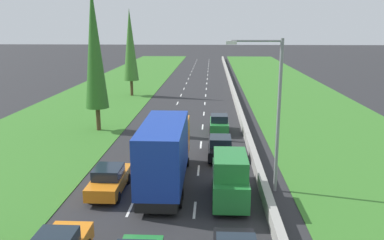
{
  "coord_description": "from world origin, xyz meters",
  "views": [
    {
      "loc": [
        2.58,
        1.36,
        9.67
      ],
      "look_at": [
        0.59,
        41.36,
        0.12
      ],
      "focal_mm": 37.16,
      "sensor_mm": 36.0,
      "label": 1
    }
  ],
  "objects_px": {
    "blue_box_truck_centre_lane": "(165,152)",
    "poplar_tree_second": "(94,48)",
    "green_van_right_lane": "(230,178)",
    "black_sedan_right_lane_fourth": "(220,147)",
    "poplar_tree_third": "(130,45)",
    "orange_sedan_left_lane_third": "(109,180)",
    "green_hatchback_right_lane": "(219,124)",
    "street_light_mast": "(273,105)"
  },
  "relations": [
    {
      "from": "blue_box_truck_centre_lane",
      "to": "poplar_tree_second",
      "type": "relative_size",
      "value": 0.7
    },
    {
      "from": "green_van_right_lane",
      "to": "blue_box_truck_centre_lane",
      "type": "height_order",
      "value": "blue_box_truck_centre_lane"
    },
    {
      "from": "blue_box_truck_centre_lane",
      "to": "black_sedan_right_lane_fourth",
      "type": "bearing_deg",
      "value": 58.02
    },
    {
      "from": "blue_box_truck_centre_lane",
      "to": "green_van_right_lane",
      "type": "bearing_deg",
      "value": -28.86
    },
    {
      "from": "green_van_right_lane",
      "to": "poplar_tree_third",
      "type": "xyz_separation_m",
      "value": [
        -12.33,
        34.17,
        5.65
      ]
    },
    {
      "from": "orange_sedan_left_lane_third",
      "to": "black_sedan_right_lane_fourth",
      "type": "bearing_deg",
      "value": 45.53
    },
    {
      "from": "orange_sedan_left_lane_third",
      "to": "poplar_tree_second",
      "type": "xyz_separation_m",
      "value": [
        -4.65,
        14.18,
        6.91
      ]
    },
    {
      "from": "green_hatchback_right_lane",
      "to": "street_light_mast",
      "type": "height_order",
      "value": "street_light_mast"
    },
    {
      "from": "green_van_right_lane",
      "to": "green_hatchback_right_lane",
      "type": "bearing_deg",
      "value": 91.28
    },
    {
      "from": "black_sedan_right_lane_fourth",
      "to": "orange_sedan_left_lane_third",
      "type": "bearing_deg",
      "value": -134.47
    },
    {
      "from": "green_van_right_lane",
      "to": "black_sedan_right_lane_fourth",
      "type": "relative_size",
      "value": 1.09
    },
    {
      "from": "green_van_right_lane",
      "to": "orange_sedan_left_lane_third",
      "type": "distance_m",
      "value": 7.13
    },
    {
      "from": "green_hatchback_right_lane",
      "to": "poplar_tree_second",
      "type": "height_order",
      "value": "poplar_tree_second"
    },
    {
      "from": "green_van_right_lane",
      "to": "green_hatchback_right_lane",
      "type": "xyz_separation_m",
      "value": [
        -0.33,
        14.87,
        -0.56
      ]
    },
    {
      "from": "blue_box_truck_centre_lane",
      "to": "green_hatchback_right_lane",
      "type": "bearing_deg",
      "value": 74.62
    },
    {
      "from": "black_sedan_right_lane_fourth",
      "to": "street_light_mast",
      "type": "xyz_separation_m",
      "value": [
        2.82,
        -6.04,
        4.42
      ]
    },
    {
      "from": "green_hatchback_right_lane",
      "to": "street_light_mast",
      "type": "relative_size",
      "value": 0.43
    },
    {
      "from": "blue_box_truck_centre_lane",
      "to": "orange_sedan_left_lane_third",
      "type": "xyz_separation_m",
      "value": [
        -3.21,
        -1.25,
        -1.37
      ]
    },
    {
      "from": "orange_sedan_left_lane_third",
      "to": "poplar_tree_third",
      "type": "relative_size",
      "value": 0.38
    },
    {
      "from": "blue_box_truck_centre_lane",
      "to": "poplar_tree_second",
      "type": "xyz_separation_m",
      "value": [
        -7.86,
        12.93,
        5.54
      ]
    },
    {
      "from": "street_light_mast",
      "to": "green_hatchback_right_lane",
      "type": "bearing_deg",
      "value": 101.84
    },
    {
      "from": "poplar_tree_second",
      "to": "blue_box_truck_centre_lane",
      "type": "bearing_deg",
      "value": -58.7
    },
    {
      "from": "green_van_right_lane",
      "to": "street_light_mast",
      "type": "relative_size",
      "value": 0.54
    },
    {
      "from": "black_sedan_right_lane_fourth",
      "to": "blue_box_truck_centre_lane",
      "type": "xyz_separation_m",
      "value": [
        -3.46,
        -5.55,
        1.37
      ]
    },
    {
      "from": "black_sedan_right_lane_fourth",
      "to": "green_van_right_lane",
      "type": "bearing_deg",
      "value": -87.21
    },
    {
      "from": "street_light_mast",
      "to": "poplar_tree_second",
      "type": "bearing_deg",
      "value": 136.51
    },
    {
      "from": "black_sedan_right_lane_fourth",
      "to": "poplar_tree_second",
      "type": "xyz_separation_m",
      "value": [
        -11.33,
        7.38,
        6.91
      ]
    },
    {
      "from": "green_hatchback_right_lane",
      "to": "orange_sedan_left_lane_third",
      "type": "bearing_deg",
      "value": -115.63
    },
    {
      "from": "poplar_tree_second",
      "to": "street_light_mast",
      "type": "distance_m",
      "value": 19.65
    },
    {
      "from": "green_van_right_lane",
      "to": "orange_sedan_left_lane_third",
      "type": "xyz_separation_m",
      "value": [
        -7.05,
        0.86,
        -0.59
      ]
    },
    {
      "from": "green_van_right_lane",
      "to": "street_light_mast",
      "type": "distance_m",
      "value": 4.83
    },
    {
      "from": "poplar_tree_third",
      "to": "street_light_mast",
      "type": "relative_size",
      "value": 1.33
    },
    {
      "from": "green_van_right_lane",
      "to": "orange_sedan_left_lane_third",
      "type": "height_order",
      "value": "green_van_right_lane"
    },
    {
      "from": "blue_box_truck_centre_lane",
      "to": "street_light_mast",
      "type": "xyz_separation_m",
      "value": [
        6.28,
        -0.49,
        3.05
      ]
    },
    {
      "from": "black_sedan_right_lane_fourth",
      "to": "green_hatchback_right_lane",
      "type": "relative_size",
      "value": 1.15
    },
    {
      "from": "black_sedan_right_lane_fourth",
      "to": "street_light_mast",
      "type": "bearing_deg",
      "value": -64.98
    },
    {
      "from": "poplar_tree_second",
      "to": "street_light_mast",
      "type": "xyz_separation_m",
      "value": [
        14.14,
        -13.42,
        -2.49
      ]
    },
    {
      "from": "black_sedan_right_lane_fourth",
      "to": "poplar_tree_second",
      "type": "relative_size",
      "value": 0.34
    },
    {
      "from": "poplar_tree_second",
      "to": "poplar_tree_third",
      "type": "bearing_deg",
      "value": 91.9
    },
    {
      "from": "black_sedan_right_lane_fourth",
      "to": "poplar_tree_third",
      "type": "bearing_deg",
      "value": 114.29
    },
    {
      "from": "black_sedan_right_lane_fourth",
      "to": "green_hatchback_right_lane",
      "type": "bearing_deg",
      "value": 89.67
    },
    {
      "from": "orange_sedan_left_lane_third",
      "to": "poplar_tree_second",
      "type": "bearing_deg",
      "value": 108.16
    }
  ]
}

